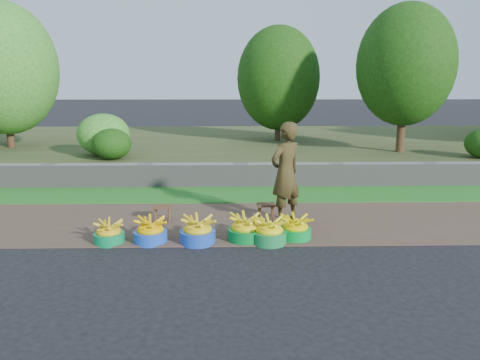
{
  "coord_description": "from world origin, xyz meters",
  "views": [
    {
      "loc": [
        -0.25,
        -6.62,
        2.42
      ],
      "look_at": [
        -0.08,
        1.3,
        0.75
      ],
      "focal_mm": 35.0,
      "sensor_mm": 36.0,
      "label": 1
    }
  ],
  "objects_px": {
    "basin_c": "(198,231)",
    "vendor_woman": "(286,173)",
    "basin_f": "(295,229)",
    "basin_b": "(150,232)",
    "stool_right": "(266,207)",
    "basin_d": "(245,229)",
    "basin_e": "(269,232)",
    "basin_a": "(109,233)",
    "stool_left": "(162,208)"
  },
  "relations": [
    {
      "from": "vendor_woman",
      "to": "basin_b",
      "type": "bearing_deg",
      "value": -15.35
    },
    {
      "from": "stool_left",
      "to": "stool_right",
      "type": "distance_m",
      "value": 1.84
    },
    {
      "from": "basin_a",
      "to": "basin_f",
      "type": "height_order",
      "value": "basin_f"
    },
    {
      "from": "basin_f",
      "to": "stool_left",
      "type": "height_order",
      "value": "basin_f"
    },
    {
      "from": "basin_d",
      "to": "vendor_woman",
      "type": "bearing_deg",
      "value": 51.5
    },
    {
      "from": "basin_f",
      "to": "vendor_woman",
      "type": "bearing_deg",
      "value": 94.68
    },
    {
      "from": "basin_d",
      "to": "basin_e",
      "type": "height_order",
      "value": "basin_d"
    },
    {
      "from": "basin_b",
      "to": "basin_d",
      "type": "relative_size",
      "value": 0.94
    },
    {
      "from": "stool_left",
      "to": "vendor_woman",
      "type": "height_order",
      "value": "vendor_woman"
    },
    {
      "from": "basin_e",
      "to": "stool_right",
      "type": "bearing_deg",
      "value": 87.85
    },
    {
      "from": "basin_b",
      "to": "basin_e",
      "type": "bearing_deg",
      "value": -2.24
    },
    {
      "from": "basin_c",
      "to": "basin_e",
      "type": "relative_size",
      "value": 1.04
    },
    {
      "from": "basin_e",
      "to": "stool_left",
      "type": "xyz_separation_m",
      "value": [
        -1.79,
        1.15,
        0.07
      ]
    },
    {
      "from": "basin_a",
      "to": "stool_right",
      "type": "xyz_separation_m",
      "value": [
        2.49,
        1.2,
        0.08
      ]
    },
    {
      "from": "basin_e",
      "to": "basin_d",
      "type": "bearing_deg",
      "value": 161.63
    },
    {
      "from": "basin_d",
      "to": "stool_right",
      "type": "relative_size",
      "value": 1.66
    },
    {
      "from": "basin_f",
      "to": "stool_left",
      "type": "distance_m",
      "value": 2.41
    },
    {
      "from": "basin_a",
      "to": "vendor_woman",
      "type": "bearing_deg",
      "value": 19.19
    },
    {
      "from": "basin_e",
      "to": "basin_f",
      "type": "relative_size",
      "value": 1.06
    },
    {
      "from": "basin_b",
      "to": "basin_e",
      "type": "height_order",
      "value": "basin_e"
    },
    {
      "from": "basin_d",
      "to": "stool_right",
      "type": "height_order",
      "value": "basin_d"
    },
    {
      "from": "basin_f",
      "to": "vendor_woman",
      "type": "distance_m",
      "value": 1.11
    },
    {
      "from": "basin_e",
      "to": "stool_right",
      "type": "xyz_separation_m",
      "value": [
        0.05,
        1.25,
        0.06
      ]
    },
    {
      "from": "stool_left",
      "to": "basin_b",
      "type": "bearing_deg",
      "value": -91.71
    },
    {
      "from": "basin_c",
      "to": "stool_right",
      "type": "bearing_deg",
      "value": 46.76
    },
    {
      "from": "basin_b",
      "to": "basin_e",
      "type": "distance_m",
      "value": 1.82
    },
    {
      "from": "basin_b",
      "to": "basin_c",
      "type": "bearing_deg",
      "value": -2.84
    },
    {
      "from": "basin_c",
      "to": "basin_f",
      "type": "bearing_deg",
      "value": 5.48
    },
    {
      "from": "basin_e",
      "to": "basin_b",
      "type": "bearing_deg",
      "value": 177.76
    },
    {
      "from": "basin_a",
      "to": "vendor_woman",
      "type": "relative_size",
      "value": 0.27
    },
    {
      "from": "basin_c",
      "to": "stool_left",
      "type": "height_order",
      "value": "basin_c"
    },
    {
      "from": "basin_b",
      "to": "basin_f",
      "type": "bearing_deg",
      "value": 2.79
    },
    {
      "from": "basin_d",
      "to": "vendor_woman",
      "type": "height_order",
      "value": "vendor_woman"
    },
    {
      "from": "basin_b",
      "to": "stool_right",
      "type": "distance_m",
      "value": 2.21
    },
    {
      "from": "basin_c",
      "to": "basin_f",
      "type": "relative_size",
      "value": 1.1
    },
    {
      "from": "basin_a",
      "to": "basin_e",
      "type": "distance_m",
      "value": 2.45
    },
    {
      "from": "basin_d",
      "to": "stool_left",
      "type": "height_order",
      "value": "basin_d"
    },
    {
      "from": "basin_a",
      "to": "vendor_woman",
      "type": "height_order",
      "value": "vendor_woman"
    },
    {
      "from": "stool_left",
      "to": "vendor_woman",
      "type": "xyz_separation_m",
      "value": [
        2.14,
        -0.13,
        0.65
      ]
    },
    {
      "from": "basin_a",
      "to": "stool_right",
      "type": "relative_size",
      "value": 1.41
    },
    {
      "from": "basin_d",
      "to": "basin_e",
      "type": "bearing_deg",
      "value": -18.37
    },
    {
      "from": "basin_e",
      "to": "vendor_woman",
      "type": "bearing_deg",
      "value": 70.92
    },
    {
      "from": "basin_b",
      "to": "basin_e",
      "type": "relative_size",
      "value": 0.98
    },
    {
      "from": "basin_e",
      "to": "stool_right",
      "type": "distance_m",
      "value": 1.25
    },
    {
      "from": "basin_b",
      "to": "vendor_woman",
      "type": "height_order",
      "value": "vendor_woman"
    },
    {
      "from": "basin_c",
      "to": "stool_right",
      "type": "xyz_separation_m",
      "value": [
        1.14,
        1.21,
        0.05
      ]
    },
    {
      "from": "basin_b",
      "to": "basin_c",
      "type": "height_order",
      "value": "basin_c"
    },
    {
      "from": "basin_c",
      "to": "vendor_woman",
      "type": "xyz_separation_m",
      "value": [
        1.45,
        0.99,
        0.71
      ]
    },
    {
      "from": "stool_right",
      "to": "basin_a",
      "type": "bearing_deg",
      "value": -154.3
    },
    {
      "from": "stool_left",
      "to": "stool_right",
      "type": "relative_size",
      "value": 0.99
    }
  ]
}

